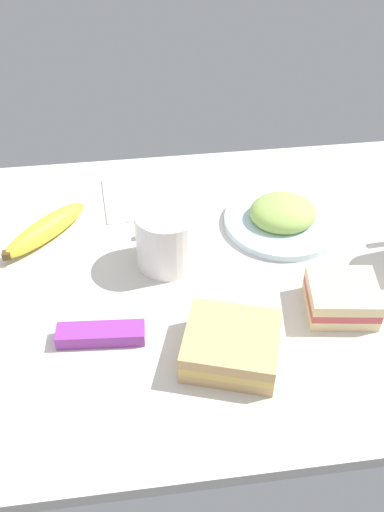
% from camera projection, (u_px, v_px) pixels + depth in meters
% --- Properties ---
extents(tabletop, '(0.90, 0.64, 0.02)m').
position_uv_depth(tabletop, '(192.00, 276.00, 0.84)').
color(tabletop, beige).
rests_on(tabletop, ground).
extents(plate_of_food, '(0.19, 0.19, 0.05)m').
position_uv_depth(plate_of_food, '(282.00, 217.00, 0.91)').
color(plate_of_food, silver).
rests_on(plate_of_food, tabletop).
extents(coffee_mug_spare, '(0.09, 0.12, 0.09)m').
position_uv_depth(coffee_mug_spare, '(167.00, 237.00, 0.82)').
color(coffee_mug_spare, white).
rests_on(coffee_mug_spare, tabletop).
extents(sandwich_main, '(0.14, 0.13, 0.04)m').
position_uv_depth(sandwich_main, '(231.00, 345.00, 0.70)').
color(sandwich_main, tan).
rests_on(sandwich_main, tabletop).
extents(sandwich_side, '(0.10, 0.09, 0.04)m').
position_uv_depth(sandwich_side, '(342.00, 298.00, 0.76)').
color(sandwich_side, beige).
rests_on(sandwich_side, tabletop).
extents(banana, '(0.14, 0.14, 0.04)m').
position_uv_depth(banana, '(46.00, 229.00, 0.88)').
color(banana, yellow).
rests_on(banana, tabletop).
extents(snack_bar, '(0.12, 0.04, 0.02)m').
position_uv_depth(snack_bar, '(101.00, 334.00, 0.73)').
color(snack_bar, purple).
rests_on(snack_bar, tabletop).
extents(paper_napkin, '(0.14, 0.14, 0.00)m').
position_uv_depth(paper_napkin, '(142.00, 197.00, 0.97)').
color(paper_napkin, white).
rests_on(paper_napkin, tabletop).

